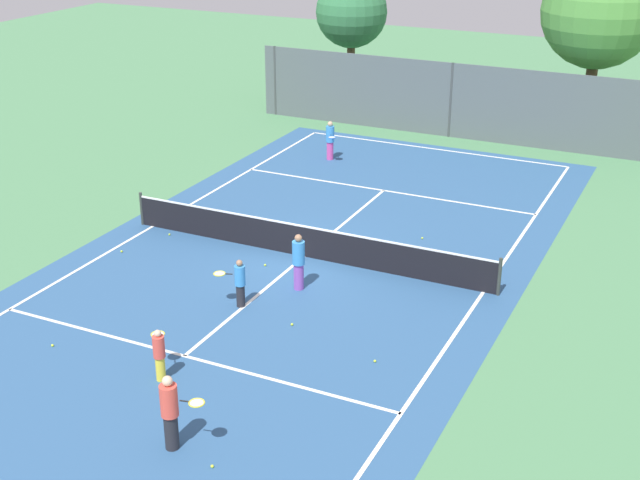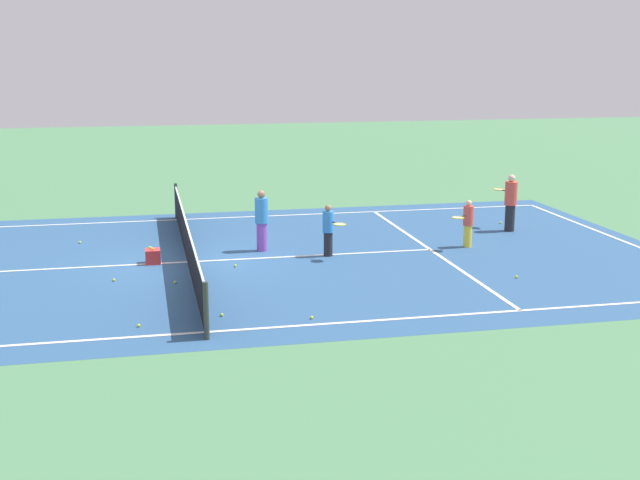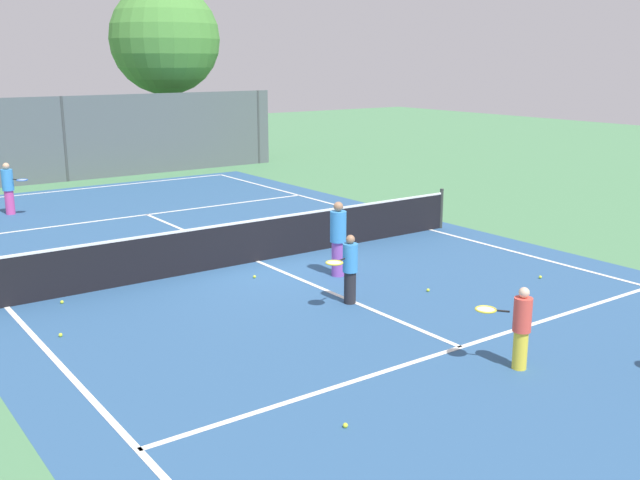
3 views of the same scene
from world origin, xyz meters
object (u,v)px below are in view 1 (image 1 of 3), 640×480
object	(u,v)px
tennis_ball_9	(122,251)
player_4	(299,261)
tennis_ball_1	(52,345)
player_2	(170,412)
tennis_ball_10	(212,466)
player_1	(239,282)
player_3	(159,354)
ball_crate	(318,241)
tennis_ball_7	(375,361)
player_0	(330,140)
tennis_ball_4	(189,216)
tennis_ball_0	(169,234)
tennis_ball_2	(292,324)
tennis_ball_6	(422,238)
tennis_ball_3	(254,240)
tennis_ball_5	(289,227)
tennis_ball_8	(265,265)

from	to	relation	value
tennis_ball_9	player_4	bearing A→B (deg)	1.19
tennis_ball_1	player_2	bearing A→B (deg)	-22.68
tennis_ball_10	player_1	bearing A→B (deg)	115.86
player_3	ball_crate	world-z (taller)	player_3
player_4	tennis_ball_1	xyz separation A→B (m)	(-3.98, -5.41, -0.80)
tennis_ball_7	player_0	bearing A→B (deg)	118.91
player_4	tennis_ball_9	distance (m)	6.01
tennis_ball_4	tennis_ball_9	distance (m)	3.36
tennis_ball_0	tennis_ball_2	world-z (taller)	same
player_2	tennis_ball_9	size ratio (longest dim) A/B	25.33
tennis_ball_6	ball_crate	bearing A→B (deg)	-144.37
tennis_ball_1	tennis_ball_6	size ratio (longest dim) A/B	1.00
tennis_ball_9	player_3	bearing A→B (deg)	-45.68
player_3	tennis_ball_3	xyz separation A→B (m)	(-2.04, 7.88, -0.64)
tennis_ball_0	tennis_ball_7	distance (m)	9.78
tennis_ball_5	tennis_ball_6	distance (m)	4.32
player_4	tennis_ball_6	world-z (taller)	player_4
player_4	tennis_ball_9	size ratio (longest dim) A/B	24.63
tennis_ball_10	ball_crate	bearing A→B (deg)	104.79
player_4	tennis_ball_5	xyz separation A→B (m)	(-2.28, 3.77, -0.80)
player_4	tennis_ball_0	size ratio (longest dim) A/B	24.63
tennis_ball_4	tennis_ball_10	size ratio (longest dim) A/B	1.00
player_1	tennis_ball_6	distance (m)	7.02
player_1	tennis_ball_3	world-z (taller)	player_1
tennis_ball_5	player_2	bearing A→B (deg)	-73.91
ball_crate	tennis_ball_1	world-z (taller)	ball_crate
player_1	tennis_ball_0	world-z (taller)	player_1
tennis_ball_8	ball_crate	bearing A→B (deg)	68.15
tennis_ball_6	tennis_ball_10	size ratio (longest dim) A/B	1.00
ball_crate	player_3	bearing A→B (deg)	-89.74
player_2	tennis_ball_0	distance (m)	11.12
player_3	tennis_ball_2	bearing A→B (deg)	66.48
tennis_ball_4	tennis_ball_6	distance (m)	7.82
player_1	tennis_ball_3	distance (m)	4.45
player_4	tennis_ball_0	world-z (taller)	player_4
player_1	tennis_ball_10	xyz separation A→B (m)	(2.95, -6.08, -0.67)
player_0	tennis_ball_10	distance (m)	19.54
tennis_ball_5	tennis_ball_10	distance (m)	12.23
ball_crate	tennis_ball_1	size ratio (longest dim) A/B	6.45
tennis_ball_4	tennis_ball_10	xyz separation A→B (m)	(7.75, -10.90, 0.00)
player_1	tennis_ball_0	xyz separation A→B (m)	(-4.47, 3.20, -0.67)
player_3	tennis_ball_7	distance (m)	5.00
tennis_ball_5	tennis_ball_0	bearing A→B (deg)	-145.24
tennis_ball_0	tennis_ball_7	bearing A→B (deg)	-26.04
tennis_ball_9	tennis_ball_5	bearing A→B (deg)	46.66
tennis_ball_6	tennis_ball_8	bearing A→B (deg)	-131.78
player_3	tennis_ball_1	distance (m)	3.30
ball_crate	tennis_ball_7	distance (m)	6.93
ball_crate	tennis_ball_6	world-z (taller)	ball_crate
tennis_ball_8	tennis_ball_9	bearing A→B (deg)	-167.01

